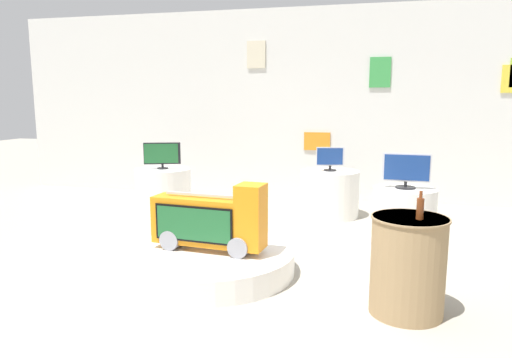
# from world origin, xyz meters

# --- Properties ---
(ground_plane) EXTENTS (30.00, 30.00, 0.00)m
(ground_plane) POSITION_xyz_m (0.00, 0.00, 0.00)
(ground_plane) COLOR #A8A091
(back_wall_display) EXTENTS (10.97, 0.13, 3.35)m
(back_wall_display) POSITION_xyz_m (0.01, 4.29, 1.67)
(back_wall_display) COLOR silver
(back_wall_display) RESTS_ON ground
(main_display_pedestal) EXTENTS (1.75, 1.75, 0.24)m
(main_display_pedestal) POSITION_xyz_m (-0.39, 0.30, 0.12)
(main_display_pedestal) COLOR white
(main_display_pedestal) RESTS_ON ground
(novelty_firetruck_tv) EXTENTS (1.20, 0.44, 0.71)m
(novelty_firetruck_tv) POSITION_xyz_m (-0.37, 0.30, 0.53)
(novelty_firetruck_tv) COLOR gray
(novelty_firetruck_tv) RESTS_ON main_display_pedestal
(display_pedestal_left_rear) EXTENTS (0.86, 0.86, 0.70)m
(display_pedestal_left_rear) POSITION_xyz_m (-1.95, 2.62, 0.35)
(display_pedestal_left_rear) COLOR white
(display_pedestal_left_rear) RESTS_ON ground
(tv_on_left_rear) EXTENTS (0.54, 0.22, 0.41)m
(tv_on_left_rear) POSITION_xyz_m (-1.95, 2.61, 0.93)
(tv_on_left_rear) COLOR black
(tv_on_left_rear) RESTS_ON display_pedestal_left_rear
(display_pedestal_center_rear) EXTENTS (0.89, 0.89, 0.70)m
(display_pedestal_center_rear) POSITION_xyz_m (0.61, 3.01, 0.35)
(display_pedestal_center_rear) COLOR white
(display_pedestal_center_rear) RESTS_ON ground
(tv_on_center_rear) EXTENTS (0.42, 0.19, 0.36)m
(tv_on_center_rear) POSITION_xyz_m (0.61, 3.01, 0.90)
(tv_on_center_rear) COLOR black
(tv_on_center_rear) RESTS_ON display_pedestal_center_rear
(display_pedestal_right_rear) EXTENTS (0.76, 0.76, 0.70)m
(display_pedestal_right_rear) POSITION_xyz_m (1.61, 1.77, 0.35)
(display_pedestal_right_rear) COLOR white
(display_pedestal_right_rear) RESTS_ON ground
(tv_on_right_rear) EXTENTS (0.57, 0.24, 0.43)m
(tv_on_right_rear) POSITION_xyz_m (1.61, 1.76, 0.93)
(tv_on_right_rear) COLOR black
(tv_on_right_rear) RESTS_ON display_pedestal_right_rear
(side_table_round) EXTENTS (0.62, 0.62, 0.82)m
(side_table_round) POSITION_xyz_m (1.51, -0.22, 0.42)
(side_table_round) COLOR #9E7F56
(side_table_round) RESTS_ON ground
(bottle_on_side_table) EXTENTS (0.06, 0.06, 0.23)m
(bottle_on_side_table) POSITION_xyz_m (1.57, -0.28, 0.91)
(bottle_on_side_table) COLOR brown
(bottle_on_side_table) RESTS_ON side_table_round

